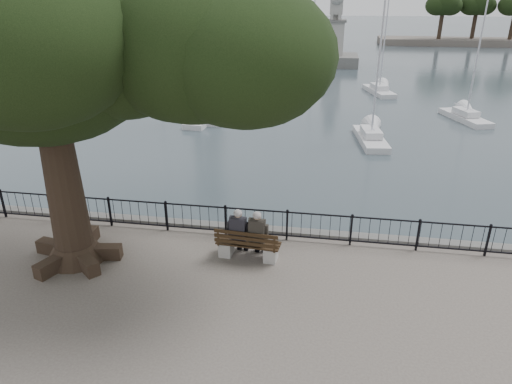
% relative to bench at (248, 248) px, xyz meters
% --- Properties ---
extents(harbor, '(260.00, 260.00, 1.20)m').
position_rel_bench_xyz_m(harbor, '(0.03, 1.80, -0.85)').
color(harbor, '#51504D').
rests_on(harbor, ground).
extents(railing, '(22.06, 0.06, 1.00)m').
position_rel_bench_xyz_m(railing, '(0.03, 1.30, 0.21)').
color(railing, black).
rests_on(railing, ground).
extents(bench, '(1.94, 0.72, 1.00)m').
position_rel_bench_xyz_m(bench, '(0.00, 0.00, 0.00)').
color(bench, gray).
rests_on(bench, ground).
extents(person_left, '(0.48, 0.81, 1.59)m').
position_rel_bench_xyz_m(person_left, '(-0.27, 0.13, 0.38)').
color(person_left, black).
rests_on(person_left, ground).
extents(person_right, '(0.48, 0.81, 1.59)m').
position_rel_bench_xyz_m(person_right, '(0.29, 0.09, 0.38)').
color(person_right, black).
rests_on(person_right, ground).
extents(tree, '(11.95, 8.34, 9.76)m').
position_rel_bench_xyz_m(tree, '(-4.13, -0.71, 6.07)').
color(tree, black).
rests_on(tree, ground).
extents(lion_monument, '(6.08, 6.08, 8.95)m').
position_rel_bench_xyz_m(lion_monument, '(2.03, 48.73, 0.90)').
color(lion_monument, '#51504D').
rests_on(lion_monument, ground).
extents(sailboat_a, '(1.65, 4.93, 8.98)m').
position_rel_bench_xyz_m(sailboat_a, '(-6.67, 18.98, -1.06)').
color(sailboat_a, silver).
rests_on(sailboat_a, ground).
extents(sailboat_b, '(1.49, 5.26, 10.91)m').
position_rel_bench_xyz_m(sailboat_b, '(-5.80, 20.29, -1.02)').
color(sailboat_b, silver).
rests_on(sailboat_b, ground).
extents(sailboat_c, '(2.02, 5.12, 10.71)m').
position_rel_bench_xyz_m(sailboat_c, '(4.66, 15.99, -1.02)').
color(sailboat_c, silver).
rests_on(sailboat_c, ground).
extents(sailboat_d, '(2.84, 5.06, 9.39)m').
position_rel_bench_xyz_m(sailboat_d, '(11.63, 22.38, -1.05)').
color(sailboat_d, silver).
rests_on(sailboat_d, ground).
extents(sailboat_e, '(3.02, 5.76, 11.39)m').
position_rel_bench_xyz_m(sailboat_e, '(-13.90, 30.01, -1.02)').
color(sailboat_e, silver).
rests_on(sailboat_e, ground).
extents(sailboat_f, '(3.14, 4.83, 10.30)m').
position_rel_bench_xyz_m(sailboat_f, '(0.05, 34.72, -1.03)').
color(sailboat_f, silver).
rests_on(sailboat_f, ground).
extents(sailboat_g, '(2.77, 5.42, 9.07)m').
position_rel_bench_xyz_m(sailboat_g, '(6.35, 31.35, -1.07)').
color(sailboat_g, silver).
rests_on(sailboat_g, ground).
extents(sailboat_h, '(1.57, 5.08, 12.08)m').
position_rel_bench_xyz_m(sailboat_h, '(-3.66, 35.80, -0.99)').
color(sailboat_h, silver).
rests_on(sailboat_h, ground).
extents(far_shore, '(30.00, 8.60, 9.18)m').
position_rel_bench_xyz_m(far_shore, '(25.57, 78.26, 2.65)').
color(far_shore, '#554C44').
rests_on(far_shore, ground).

